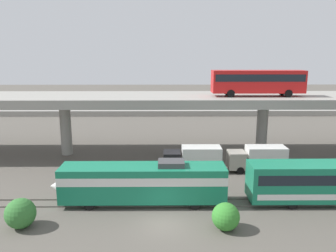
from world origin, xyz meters
TOP-DOWN VIEW (x-y plane):
  - ground_plane at (0.00, 0.00)m, footprint 260.00×260.00m
  - rail_strip_near at (0.00, 3.24)m, footprint 110.00×0.12m
  - rail_strip_far at (0.00, 4.76)m, footprint 110.00×0.12m
  - train_locomotive at (-2.66, 4.00)m, footprint 16.23×3.04m
  - highway_overpass at (0.00, 20.00)m, footprint 96.00×10.40m
  - transit_bus_on_overpass at (12.32, 18.76)m, footprint 12.00×2.68m
  - service_truck_west at (11.24, 12.78)m, footprint 6.80×2.46m
  - service_truck_east at (3.55, 12.78)m, footprint 6.80×2.46m
  - pier_parking_lot at (0.00, 55.00)m, footprint 79.96×12.13m
  - parked_car_0 at (8.86, 55.90)m, footprint 4.33×1.84m
  - parked_car_1 at (-33.04, 57.87)m, footprint 4.52×1.99m
  - parked_car_2 at (0.34, 55.92)m, footprint 4.69×1.85m
  - parked_car_3 at (-33.50, 54.42)m, footprint 4.06×1.84m
  - parked_car_4 at (24.16, 52.67)m, footprint 4.10×1.97m
  - harbor_water at (0.00, 78.00)m, footprint 140.00×36.00m
  - shrub_left at (-11.50, -0.39)m, footprint 2.45×2.45m
  - shrub_right at (4.93, -0.88)m, footprint 2.23×2.23m

SIDE VIEW (x-z plane):
  - ground_plane at x=0.00m, z-range 0.00..0.00m
  - harbor_water at x=0.00m, z-range 0.00..0.01m
  - rail_strip_near at x=0.00m, z-range 0.00..0.12m
  - rail_strip_far at x=0.00m, z-range 0.00..0.12m
  - pier_parking_lot at x=0.00m, z-range 0.00..1.23m
  - shrub_right at x=4.93m, z-range 0.00..2.23m
  - shrub_left at x=-11.50m, z-range 0.00..2.45m
  - service_truck_west at x=11.24m, z-range 0.12..3.16m
  - service_truck_east at x=3.55m, z-range 0.12..3.16m
  - parked_car_3 at x=-33.50m, z-range 1.25..2.75m
  - parked_car_0 at x=8.86m, z-range 1.25..2.75m
  - parked_car_4 at x=24.16m, z-range 1.25..2.75m
  - parked_car_2 at x=0.34m, z-range 1.25..2.75m
  - parked_car_1 at x=-33.04m, z-range 1.25..2.75m
  - train_locomotive at x=-2.66m, z-range 0.10..4.28m
  - highway_overpass at x=0.00m, z-range 3.34..11.62m
  - transit_bus_on_overpass at x=12.32m, z-range 8.64..12.04m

